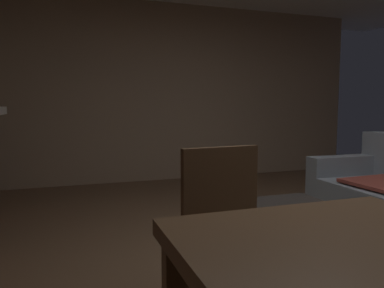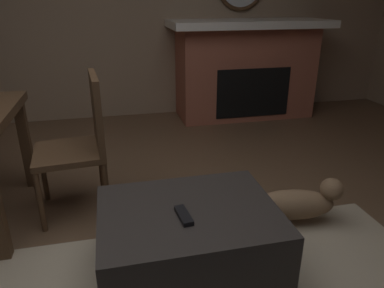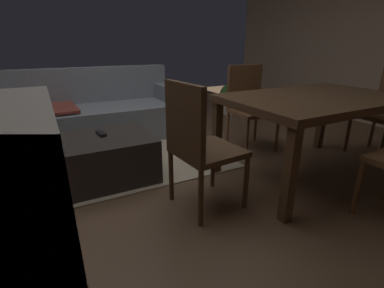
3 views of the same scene
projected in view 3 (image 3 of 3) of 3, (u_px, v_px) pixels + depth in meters
The scene contains 9 objects.
floor at pixel (139, 172), 2.68m from camera, with size 8.81×8.81×0.00m, color brown.
area_rug at pixel (92, 156), 3.04m from camera, with size 2.60×2.00×0.01m, color tan.
couch at pixel (90, 115), 3.55m from camera, with size 2.23×0.95×0.86m.
ottoman_coffee_table at pixel (101, 159), 2.48m from camera, with size 0.89×0.68×0.40m, color #2D2826.
tv_remote at pixel (101, 134), 2.48m from camera, with size 0.05×0.16×0.02m, color black.
dining_table at pixel (315, 105), 2.41m from camera, with size 1.54×1.00×0.74m.
dining_chair_west at pixel (198, 141), 1.94m from camera, with size 0.48×0.48×0.93m.
dining_chair_north at pixel (249, 102), 3.20m from camera, with size 0.47×0.47×0.93m.
potted_plant at pixel (229, 97), 4.75m from camera, with size 0.33×0.33×0.52m.
Camera 3 is at (-0.68, -2.38, 1.16)m, focal length 26.28 mm.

